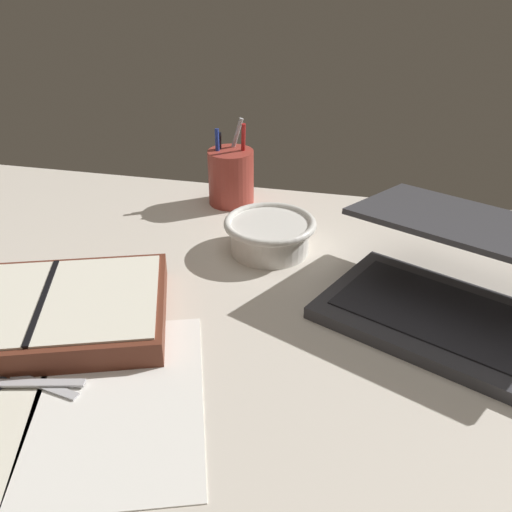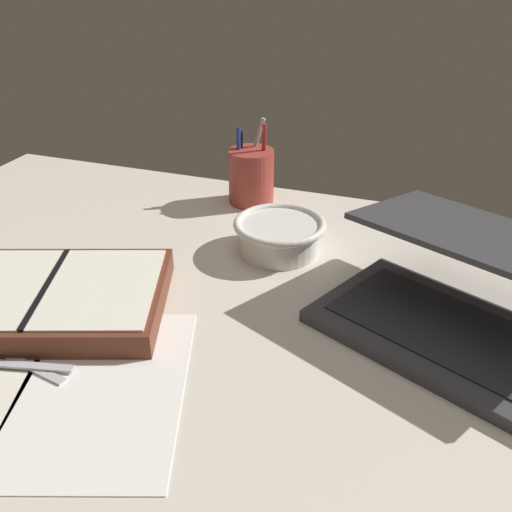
% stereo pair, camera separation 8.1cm
% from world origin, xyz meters
% --- Properties ---
extents(desk_top, '(1.40, 1.00, 0.02)m').
position_xyz_m(desk_top, '(0.00, 0.00, 0.01)').
color(desk_top, beige).
rests_on(desk_top, ground).
extents(laptop, '(0.43, 0.41, 0.14)m').
position_xyz_m(laptop, '(0.33, 0.10, 0.07)').
color(laptop, '#38383D').
rests_on(laptop, desk_top).
extents(bowl, '(0.15, 0.15, 0.06)m').
position_xyz_m(bowl, '(0.03, 0.23, 0.05)').
color(bowl, silver).
rests_on(bowl, desk_top).
extents(pen_cup, '(0.09, 0.09, 0.16)m').
position_xyz_m(pen_cup, '(-0.08, 0.41, 0.07)').
color(pen_cup, '#9E382D').
rests_on(pen_cup, desk_top).
extents(planner, '(0.38, 0.32, 0.04)m').
position_xyz_m(planner, '(-0.23, -0.04, 0.04)').
color(planner, brown).
rests_on(planner, desk_top).
extents(scissors, '(0.13, 0.07, 0.01)m').
position_xyz_m(scissors, '(-0.21, -0.16, 0.02)').
color(scissors, '#B7B7BC').
rests_on(scissors, desk_top).
extents(paper_sheet_front, '(0.28, 0.35, 0.00)m').
position_xyz_m(paper_sheet_front, '(-0.07, -0.16, 0.02)').
color(paper_sheet_front, white).
rests_on(paper_sheet_front, desk_top).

